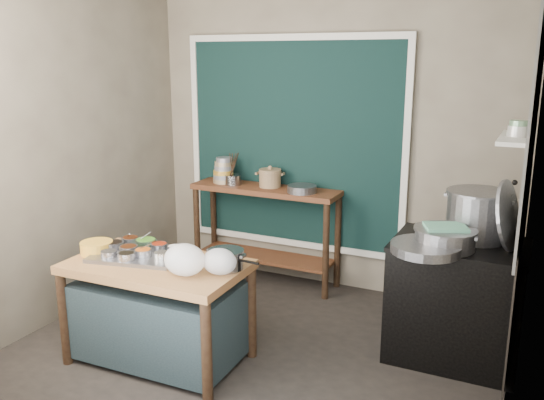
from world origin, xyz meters
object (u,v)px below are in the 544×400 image
at_px(stove_block, 456,302).
at_px(saucepan, 226,259).
at_px(condiment_tray, 139,255).
at_px(back_counter, 265,235).
at_px(steamer, 445,238).
at_px(utensil_cup, 233,180).
at_px(prep_table, 159,312).
at_px(yellow_basin, 97,248).
at_px(ceramic_crock, 270,179).
at_px(stock_pot, 477,215).

relative_size(stove_block, saucepan, 3.63).
relative_size(stove_block, condiment_tray, 1.42).
distance_m(back_counter, steamer, 2.08).
distance_m(utensil_cup, steamer, 2.31).
relative_size(prep_table, saucepan, 5.04).
relative_size(back_counter, yellow_basin, 6.19).
relative_size(condiment_tray, ceramic_crock, 2.83).
bearing_deg(condiment_tray, stove_block, 23.74).
relative_size(back_counter, saucepan, 5.85).
height_order(prep_table, utensil_cup, utensil_cup).
relative_size(yellow_basin, ceramic_crock, 1.05).
relative_size(ceramic_crock, stock_pot, 0.49).
bearing_deg(ceramic_crock, condiment_tray, -98.27).
height_order(stove_block, utensil_cup, utensil_cup).
relative_size(back_counter, utensil_cup, 8.95).
height_order(prep_table, yellow_basin, yellow_basin).
relative_size(saucepan, steamer, 0.57).
distance_m(back_counter, yellow_basin, 1.84).
distance_m(stove_block, condiment_tray, 2.33).
xyz_separation_m(saucepan, stock_pot, (1.49, 1.00, 0.24)).
bearing_deg(back_counter, stove_block, -21.02).
distance_m(prep_table, saucepan, 0.68).
height_order(saucepan, stock_pot, stock_pot).
height_order(back_counter, utensil_cup, utensil_cup).
bearing_deg(condiment_tray, utensil_cup, 94.15).
xyz_separation_m(condiment_tray, saucepan, (0.70, 0.06, 0.05)).
height_order(condiment_tray, steamer, steamer).
relative_size(prep_table, ceramic_crock, 5.60).
bearing_deg(steamer, saucepan, -152.32).
height_order(back_counter, stove_block, back_counter).
bearing_deg(stove_block, utensil_cup, 162.94).
xyz_separation_m(yellow_basin, ceramic_crock, (0.56, 1.76, 0.23)).
bearing_deg(stock_pot, saucepan, -146.11).
height_order(condiment_tray, stock_pot, stock_pot).
distance_m(saucepan, stock_pot, 1.81).
xyz_separation_m(prep_table, ceramic_crock, (0.05, 1.74, 0.65)).
bearing_deg(saucepan, back_counter, 110.66).
bearing_deg(steamer, stove_block, 64.50).
xyz_separation_m(stove_block, utensil_cup, (-2.22, 0.68, 0.57)).
distance_m(condiment_tray, stock_pot, 2.45).
bearing_deg(stock_pot, stove_block, -122.17).
height_order(condiment_tray, saucepan, saucepan).
distance_m(yellow_basin, utensil_cup, 1.71).
height_order(back_counter, condiment_tray, back_counter).
bearing_deg(prep_table, steamer, 22.49).
relative_size(stock_pot, steamer, 1.05).
xyz_separation_m(prep_table, yellow_basin, (-0.51, -0.02, 0.42)).
relative_size(saucepan, ceramic_crock, 1.11).
height_order(stove_block, condiment_tray, stove_block).
height_order(back_counter, ceramic_crock, ceramic_crock).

